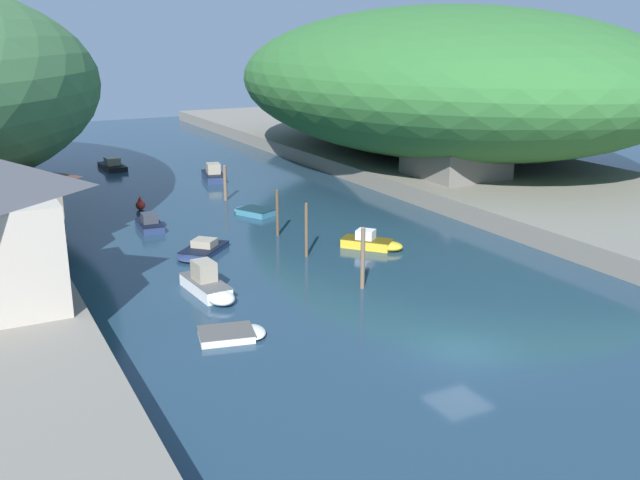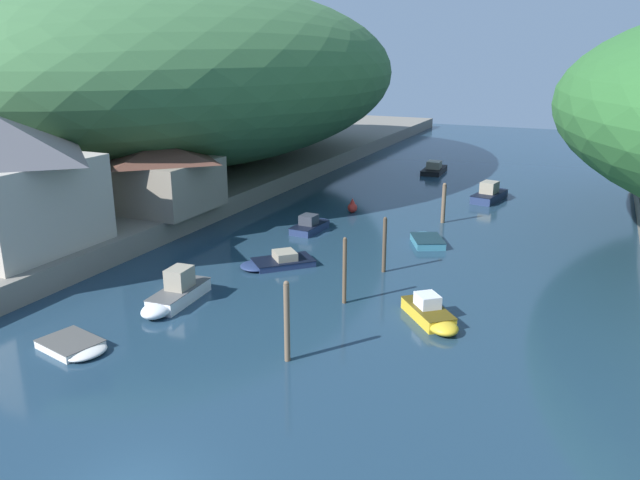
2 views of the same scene
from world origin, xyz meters
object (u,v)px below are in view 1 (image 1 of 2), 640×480
boat_open_rowboat (213,174)px  person_on_quay (47,265)px  right_bank_cottage (456,153)px  boat_far_upstream (149,223)px  boat_red_skiff (111,165)px  boat_white_cruiser (253,211)px  boat_yellow_tender (201,250)px  channel_buoy_near (140,204)px  boat_small_dinghy (373,243)px  boat_mid_channel (234,334)px  boat_navy_launch (209,286)px

boat_open_rowboat → person_on_quay: bearing=-112.5°
right_bank_cottage → boat_far_upstream: size_ratio=1.91×
boat_red_skiff → boat_far_upstream: (-2.57, -25.10, 0.01)m
boat_white_cruiser → boat_far_upstream: boat_far_upstream is taller
boat_yellow_tender → boat_white_cruiser: boat_yellow_tender is taller
boat_red_skiff → boat_white_cruiser: (5.69, -24.80, -0.13)m
channel_buoy_near → boat_yellow_tender: bearing=-87.9°
boat_small_dinghy → boat_mid_channel: boat_small_dinghy is taller
boat_open_rowboat → channel_buoy_near: (-9.25, -9.05, -0.05)m
boat_yellow_tender → boat_navy_launch: 7.53m
boat_mid_channel → boat_far_upstream: (1.45, 21.04, 0.19)m
right_bank_cottage → channel_buoy_near: 27.31m
boat_red_skiff → channel_buoy_near: bearing=-98.2°
boat_red_skiff → boat_open_rowboat: (7.51, -10.29, 0.14)m
boat_white_cruiser → boat_navy_launch: 17.84m
boat_yellow_tender → boat_mid_channel: (-2.79, -13.15, -0.08)m
channel_buoy_near → boat_small_dinghy: bearing=-58.2°
boat_yellow_tender → boat_white_cruiser: bearing=-85.4°
boat_open_rowboat → boat_navy_launch: 31.82m
boat_red_skiff → boat_yellow_tender: bearing=-95.3°
boat_small_dinghy → boat_red_skiff: bearing=-116.3°
boat_yellow_tender → person_on_quay: size_ratio=2.66×
right_bank_cottage → boat_yellow_tender: bearing=-164.2°
boat_mid_channel → boat_open_rowboat: bearing=174.9°
right_bank_cottage → boat_navy_launch: size_ratio=1.58×
boat_white_cruiser → boat_small_dinghy: bearing=-100.4°
boat_mid_channel → channel_buoy_near: 26.89m
boat_red_skiff → boat_navy_launch: size_ratio=1.17×
boat_small_dinghy → boat_white_cruiser: boat_small_dinghy is taller
boat_small_dinghy → boat_red_skiff: size_ratio=0.68×
boat_navy_launch → boat_far_upstream: bearing=-97.0°
boat_white_cruiser → person_on_quay: bearing=-167.0°
boat_mid_channel → channel_buoy_near: channel_buoy_near is taller
right_bank_cottage → boat_white_cruiser: (-18.97, 0.86, -3.24)m
boat_small_dinghy → boat_far_upstream: (-11.78, 11.91, -0.02)m
boat_small_dinghy → boat_far_upstream: 16.76m
person_on_quay → boat_white_cruiser: bearing=-34.8°
boat_mid_channel → boat_far_upstream: boat_far_upstream is taller
boat_small_dinghy → boat_navy_launch: (-12.42, -3.24, 0.14)m
boat_small_dinghy → boat_far_upstream: bearing=-85.6°
channel_buoy_near → boat_open_rowboat: bearing=44.4°
boat_small_dinghy → boat_open_rowboat: (-1.70, 26.72, 0.11)m
right_bank_cottage → boat_mid_channel: size_ratio=2.30×
boat_red_skiff → boat_white_cruiser: boat_red_skiff is taller
boat_mid_channel → boat_far_upstream: 21.09m
boat_small_dinghy → boat_far_upstream: size_ratio=0.96×
boat_yellow_tender → boat_white_cruiser: (6.93, 8.19, -0.03)m
boat_red_skiff → person_on_quay: person_on_quay is taller
boat_open_rowboat → boat_far_upstream: 17.92m
boat_mid_channel → channel_buoy_near: (2.28, 26.79, 0.26)m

